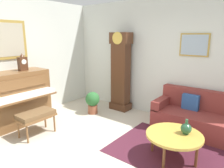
{
  "coord_description": "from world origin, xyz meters",
  "views": [
    {
      "loc": [
        2.03,
        -2.16,
        1.94
      ],
      "look_at": [
        -0.37,
        0.95,
        1.0
      ],
      "focal_mm": 32.56,
      "sensor_mm": 36.0,
      "label": 1
    }
  ],
  "objects": [
    {
      "name": "couch",
      "position": [
        1.15,
        1.99,
        0.31
      ],
      "size": [
        1.9,
        0.8,
        0.84
      ],
      "color": "maroon",
      "rests_on": "ground_plane"
    },
    {
      "name": "mantel_clock",
      "position": [
        -2.23,
        0.15,
        1.36
      ],
      "size": [
        0.13,
        0.18,
        0.38
      ],
      "color": "#4C2B19",
      "rests_on": "piano"
    },
    {
      "name": "green_jug",
      "position": [
        1.16,
        0.88,
        0.52
      ],
      "size": [
        0.17,
        0.17,
        0.24
      ],
      "color": "#234C33",
      "rests_on": "coffee_table"
    },
    {
      "name": "wall_left",
      "position": [
        -2.6,
        -0.0,
        1.41
      ],
      "size": [
        0.13,
        4.9,
        2.8
      ],
      "color": "silver",
      "rests_on": "ground_plane"
    },
    {
      "name": "grandfather_clock",
      "position": [
        -0.98,
        2.11,
        0.96
      ],
      "size": [
        0.52,
        0.34,
        2.03
      ],
      "color": "#4C2B19",
      "rests_on": "ground_plane"
    },
    {
      "name": "potted_plant",
      "position": [
        -1.35,
        1.42,
        0.32
      ],
      "size": [
        0.36,
        0.36,
        0.56
      ],
      "color": "#935138",
      "rests_on": "ground_plane"
    },
    {
      "name": "area_rug",
      "position": [
        0.99,
        0.94,
        0.0
      ],
      "size": [
        2.1,
        1.5,
        0.01
      ],
      "primitive_type": "cube",
      "color": "#4C1E2D",
      "rests_on": "ground_plane"
    },
    {
      "name": "piano_bench",
      "position": [
        -1.44,
        -0.11,
        0.41
      ],
      "size": [
        0.42,
        0.7,
        0.48
      ],
      "color": "brown",
      "rests_on": "ground_plane"
    },
    {
      "name": "ground_plane",
      "position": [
        0.0,
        0.0,
        -0.05
      ],
      "size": [
        6.4,
        6.0,
        0.1
      ],
      "primitive_type": "cube",
      "color": "beige"
    },
    {
      "name": "coffee_table",
      "position": [
        1.02,
        0.76,
        0.4
      ],
      "size": [
        0.88,
        0.88,
        0.43
      ],
      "color": "gold",
      "rests_on": "ground_plane"
    },
    {
      "name": "wall_back",
      "position": [
        0.01,
        2.4,
        1.4
      ],
      "size": [
        5.3,
        0.13,
        2.8
      ],
      "color": "silver",
      "rests_on": "ground_plane"
    },
    {
      "name": "piano",
      "position": [
        -2.23,
        -0.1,
        0.6
      ],
      "size": [
        0.87,
        1.44,
        1.19
      ],
      "color": "brown",
      "rests_on": "ground_plane"
    }
  ]
}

